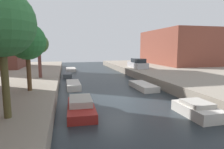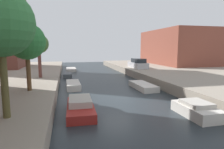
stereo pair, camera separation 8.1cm
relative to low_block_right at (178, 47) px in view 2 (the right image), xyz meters
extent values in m
plane|color=#232B30|center=(-18.00, -19.61, -4.35)|extent=(84.00, 84.00, 0.00)
cube|color=brown|center=(0.00, 0.00, 0.00)|extent=(10.00, 15.42, 6.70)
cylinder|color=brown|center=(-24.93, -25.32, -1.73)|extent=(0.32, 0.32, 3.24)
sphere|color=#33733B|center=(-24.93, -25.32, 0.94)|extent=(2.99, 2.99, 2.99)
cylinder|color=brown|center=(-24.93, -19.48, -1.98)|extent=(0.32, 0.32, 2.73)
sphere|color=#296F34|center=(-24.93, -19.48, 0.33)|extent=(2.70, 2.70, 2.70)
cylinder|color=brown|center=(-24.93, -12.90, -1.89)|extent=(0.35, 0.35, 2.92)
sphere|color=#426C32|center=(-24.93, -12.90, 0.29)|extent=(2.05, 2.05, 2.05)
cube|color=#B7B7BC|center=(-10.86, -5.65, -2.91)|extent=(1.87, 4.80, 0.88)
cube|color=#1E2328|center=(-10.86, -6.01, -2.15)|extent=(1.64, 2.64, 0.64)
cube|color=maroon|center=(-21.37, -22.60, -4.08)|extent=(1.83, 4.31, 0.54)
cube|color=#B2ADA3|center=(-21.37, -22.33, -3.61)|extent=(1.51, 2.39, 0.40)
cube|color=beige|center=(-21.52, -14.52, -4.03)|extent=(1.41, 3.98, 0.63)
cube|color=#4C5156|center=(-22.02, -6.60, -4.05)|extent=(1.23, 3.03, 0.60)
cube|color=beige|center=(-21.29, 0.82, -4.09)|extent=(1.71, 4.25, 0.52)
cube|color=beige|center=(-14.41, -24.88, -4.02)|extent=(1.69, 3.17, 0.66)
cube|color=#B2ADA3|center=(-14.41, -24.82, -3.56)|extent=(1.43, 1.75, 0.26)
cube|color=beige|center=(-14.53, -16.63, -4.07)|extent=(1.68, 4.33, 0.57)
camera|label=1|loc=(-22.28, -34.72, -0.15)|focal=30.68mm
camera|label=2|loc=(-22.20, -34.74, -0.15)|focal=30.68mm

